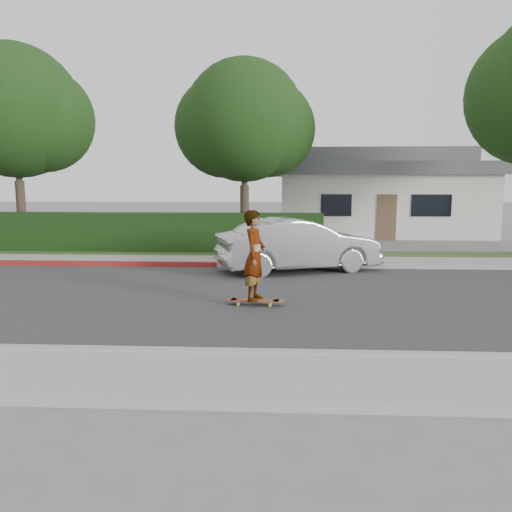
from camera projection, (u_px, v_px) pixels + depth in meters
The scene contains 15 objects.
ground at pixel (152, 296), 11.55m from camera, with size 120.00×120.00×0.00m, color slate.
road at pixel (152, 296), 11.55m from camera, with size 60.00×8.00×0.01m, color #2D2D30.
curb_near at pixel (81, 352), 7.48m from camera, with size 60.00×0.20×0.15m, color #9E9E99.
sidewalk_near at pixel (54, 376), 6.60m from camera, with size 60.00×1.60×0.12m, color gray.
curb_far at pixel (185, 264), 15.59m from camera, with size 60.00×0.20×0.15m, color #9E9E99.
curb_red_section at pixel (30, 263), 15.84m from camera, with size 12.00×0.21×0.15m, color maroon.
sidewalk_far at pixel (191, 261), 16.48m from camera, with size 60.00×1.60×0.12m, color gray.
planting_strip at pixel (199, 254), 18.06m from camera, with size 60.00×1.60×0.10m, color #2D4C1E.
hedge at pixel (122, 233), 18.71m from camera, with size 15.00×1.00×1.50m, color black.
tree_left at pixel (17, 115), 19.76m from camera, with size 5.99×5.21×8.00m.
tree_center at pixel (244, 125), 19.85m from camera, with size 5.66×4.84×7.44m.
house at pixel (375, 193), 26.65m from camera, with size 10.60×8.60×4.30m.
skateboard at pixel (255, 301), 10.62m from camera, with size 1.29×0.35×0.12m.
skateboarder at pixel (255, 256), 10.48m from camera, with size 0.70×0.46×1.91m, color white.
car_silver at pixel (298, 245), 14.71m from camera, with size 1.66×4.77×1.57m, color #A8AAAF.
Camera 1 is at (3.00, -11.15, 2.58)m, focal length 35.00 mm.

